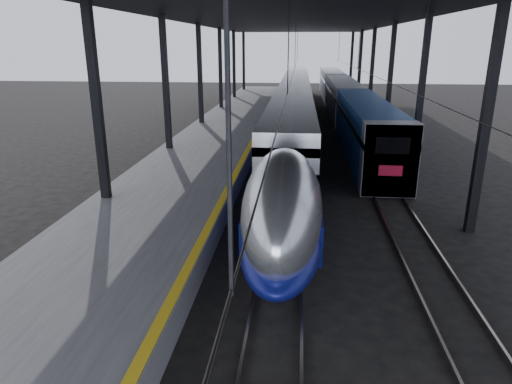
# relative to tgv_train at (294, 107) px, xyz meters

# --- Properties ---
(ground) EXTENTS (160.00, 160.00, 0.00)m
(ground) POSITION_rel_tgv_train_xyz_m (-2.00, -29.10, -1.88)
(ground) COLOR black
(ground) RESTS_ON ground
(platform) EXTENTS (6.00, 80.00, 1.00)m
(platform) POSITION_rel_tgv_train_xyz_m (-5.50, -9.10, -1.38)
(platform) COLOR #4C4C4F
(platform) RESTS_ON ground
(yellow_strip) EXTENTS (0.30, 80.00, 0.01)m
(yellow_strip) POSITION_rel_tgv_train_xyz_m (-2.70, -9.10, -0.87)
(yellow_strip) COLOR gold
(yellow_strip) RESTS_ON platform
(rails) EXTENTS (6.52, 80.00, 0.16)m
(rails) POSITION_rel_tgv_train_xyz_m (2.50, -9.10, -1.80)
(rails) COLOR slate
(rails) RESTS_ON ground
(canopy) EXTENTS (18.00, 75.00, 9.47)m
(canopy) POSITION_rel_tgv_train_xyz_m (-0.10, -9.10, 7.24)
(canopy) COLOR black
(canopy) RESTS_ON ground
(tgv_train) EXTENTS (2.80, 65.20, 4.02)m
(tgv_train) POSITION_rel_tgv_train_xyz_m (0.00, 0.00, 0.00)
(tgv_train) COLOR silver
(tgv_train) RESTS_ON ground
(second_train) EXTENTS (2.72, 56.05, 3.74)m
(second_train) POSITION_rel_tgv_train_xyz_m (5.00, 7.04, 0.02)
(second_train) COLOR navy
(second_train) RESTS_ON ground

